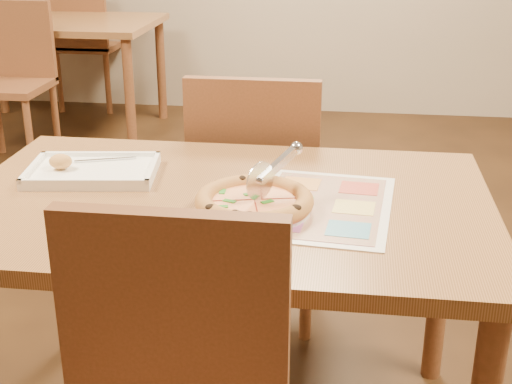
# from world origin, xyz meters

# --- Properties ---
(dining_table) EXTENTS (1.30, 0.85, 0.72)m
(dining_table) POSITION_xyz_m (0.00, 0.00, 0.63)
(dining_table) COLOR #8F5F39
(dining_table) RESTS_ON ground
(chair_far) EXTENTS (0.42, 0.42, 0.47)m
(chair_far) POSITION_xyz_m (-0.00, 0.60, 0.57)
(chair_far) COLOR brown
(chair_far) RESTS_ON ground
(bg_table) EXTENTS (1.30, 0.85, 0.72)m
(bg_table) POSITION_xyz_m (-1.60, 2.80, 0.63)
(bg_table) COLOR #8F5F39
(bg_table) RESTS_ON ground
(bg_chair_near) EXTENTS (0.42, 0.42, 0.47)m
(bg_chair_near) POSITION_xyz_m (-1.60, 2.20, 0.57)
(bg_chair_near) COLOR brown
(bg_chair_near) RESTS_ON ground
(bg_chair_far) EXTENTS (0.42, 0.42, 0.47)m
(bg_chair_far) POSITION_xyz_m (-1.60, 3.30, 0.57)
(bg_chair_far) COLOR brown
(bg_chair_far) RESTS_ON ground
(plate) EXTENTS (0.27, 0.27, 0.01)m
(plate) POSITION_xyz_m (0.09, -0.08, 0.73)
(plate) COLOR white
(plate) RESTS_ON dining_table
(pizza) EXTENTS (0.27, 0.27, 0.04)m
(pizza) POSITION_xyz_m (0.09, -0.08, 0.75)
(pizza) COLOR #BD8140
(pizza) RESTS_ON plate
(pizza_cutter) EXTENTS (0.11, 0.15, 0.10)m
(pizza_cutter) POSITION_xyz_m (0.12, -0.04, 0.81)
(pizza_cutter) COLOR silver
(pizza_cutter) RESTS_ON pizza
(appetizer_tray) EXTENTS (0.36, 0.27, 0.06)m
(appetizer_tray) POSITION_xyz_m (-0.37, 0.10, 0.73)
(appetizer_tray) COLOR white
(appetizer_tray) RESTS_ON dining_table
(menu) EXTENTS (0.35, 0.47, 0.00)m
(menu) POSITION_xyz_m (0.24, -0.02, 0.72)
(menu) COLOR silver
(menu) RESTS_ON dining_table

